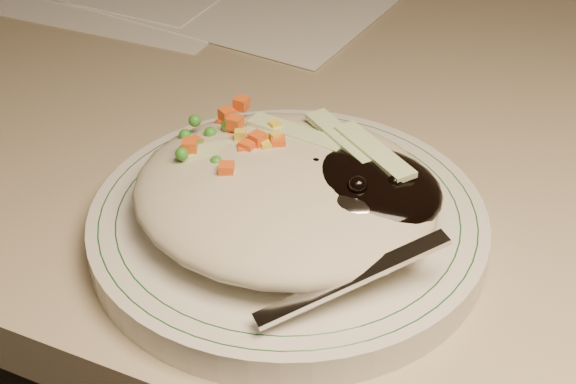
% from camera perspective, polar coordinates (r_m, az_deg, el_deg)
% --- Properties ---
extents(desk, '(1.40, 0.70, 0.74)m').
position_cam_1_polar(desk, '(0.79, 13.00, -7.45)').
color(desk, tan).
rests_on(desk, ground).
extents(plate, '(0.25, 0.25, 0.02)m').
position_cam_1_polar(plate, '(0.52, 0.00, -2.32)').
color(plate, silver).
rests_on(plate, desk).
extents(plate_rim, '(0.24, 0.24, 0.00)m').
position_cam_1_polar(plate_rim, '(0.51, 0.00, -1.44)').
color(plate_rim, '#144723').
rests_on(plate_rim, plate).
extents(meal, '(0.21, 0.19, 0.05)m').
position_cam_1_polar(meal, '(0.50, 0.41, 0.35)').
color(meal, '#B3AB91').
rests_on(meal, plate).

